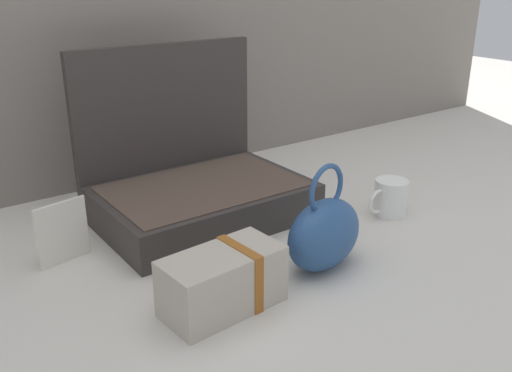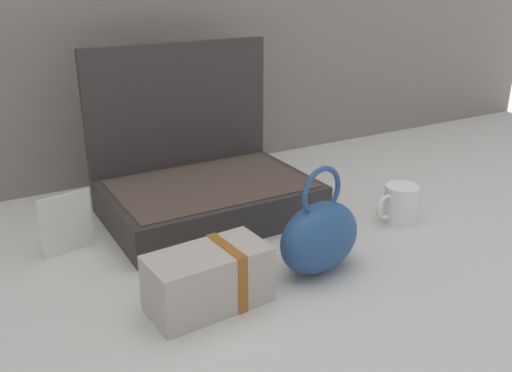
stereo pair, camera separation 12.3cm
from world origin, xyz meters
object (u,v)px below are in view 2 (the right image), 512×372
open_suitcase (203,181)px  cream_toiletry_bag (210,278)px  teal_pouch_handbag (320,236)px  info_card_left (67,224)px  coffee_mug (400,203)px

open_suitcase → cream_toiletry_bag: (-0.17, -0.40, -0.03)m
open_suitcase → teal_pouch_handbag: 0.41m
cream_toiletry_bag → info_card_left: 0.40m
coffee_mug → info_card_left: size_ratio=0.88×
coffee_mug → cream_toiletry_bag: bearing=-169.4°
cream_toiletry_bag → teal_pouch_handbag: bearing=1.2°
info_card_left → coffee_mug: bearing=-28.0°
cream_toiletry_bag → coffee_mug: cream_toiletry_bag is taller
teal_pouch_handbag → coffee_mug: (0.32, 0.10, -0.03)m
teal_pouch_handbag → coffee_mug: size_ratio=1.91×
teal_pouch_handbag → info_card_left: bearing=141.6°
teal_pouch_handbag → coffee_mug: bearing=17.6°
open_suitcase → coffee_mug: open_suitcase is taller
cream_toiletry_bag → info_card_left: size_ratio=1.69×
cream_toiletry_bag → coffee_mug: (0.58, 0.11, -0.01)m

